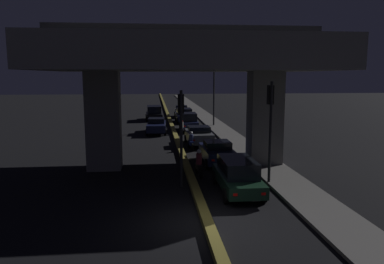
% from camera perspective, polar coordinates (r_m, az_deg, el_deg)
% --- Properties ---
extents(ground_plane, '(200.00, 200.00, 0.00)m').
position_cam_1_polar(ground_plane, '(14.43, 2.32, -13.98)').
color(ground_plane, black).
extents(median_divider, '(0.40, 126.00, 0.26)m').
position_cam_1_polar(median_divider, '(48.52, -3.55, 2.20)').
color(median_divider, olive).
rests_on(median_divider, ground_plane).
extents(sidewalk_right, '(2.24, 126.00, 0.14)m').
position_cam_1_polar(sidewalk_right, '(42.10, 3.55, 1.14)').
color(sidewalk_right, '#5B5956').
rests_on(sidewalk_right, ground_plane).
extents(elevated_overpass, '(16.29, 10.53, 8.46)m').
position_cam_1_polar(elevated_overpass, '(22.40, -0.95, 10.63)').
color(elevated_overpass, gray).
rests_on(elevated_overpass, ground_plane).
extents(traffic_light_left_of_median, '(0.30, 0.49, 4.84)m').
position_cam_1_polar(traffic_light_left_of_median, '(18.38, -1.68, 1.62)').
color(traffic_light_left_of_median, black).
rests_on(traffic_light_left_of_median, ground_plane).
extents(traffic_light_right_of_median, '(0.30, 0.49, 5.26)m').
position_cam_1_polar(traffic_light_right_of_median, '(19.20, 11.84, 2.56)').
color(traffic_light_right_of_median, black).
rests_on(traffic_light_right_of_median, ground_plane).
extents(street_lamp, '(2.12, 0.32, 7.55)m').
position_cam_1_polar(street_lamp, '(40.78, 2.95, 7.12)').
color(street_lamp, '#2D2D30').
rests_on(street_lamp, ground_plane).
extents(car_dark_green_lead, '(1.89, 4.64, 1.64)m').
position_cam_1_polar(car_dark_green_lead, '(18.03, 6.95, -6.49)').
color(car_dark_green_lead, black).
rests_on(car_dark_green_lead, ground_plane).
extents(car_dark_blue_second, '(2.00, 4.16, 1.48)m').
position_cam_1_polar(car_dark_blue_second, '(23.62, 3.83, -3.08)').
color(car_dark_blue_second, '#141938').
rests_on(car_dark_blue_second, ground_plane).
extents(car_grey_third, '(2.11, 4.16, 1.51)m').
position_cam_1_polar(car_grey_third, '(30.15, 1.05, -0.50)').
color(car_grey_third, '#515459').
rests_on(car_grey_third, ground_plane).
extents(car_dark_blue_fourth, '(1.85, 3.95, 1.79)m').
position_cam_1_polar(car_dark_blue_fourth, '(37.95, -0.49, 1.62)').
color(car_dark_blue_fourth, '#141938').
rests_on(car_dark_blue_fourth, ground_plane).
extents(car_dark_blue_fifth, '(2.08, 4.31, 1.66)m').
position_cam_1_polar(car_dark_blue_fifth, '(44.64, -1.20, 2.62)').
color(car_dark_blue_fifth, '#141938').
rests_on(car_dark_blue_fifth, ground_plane).
extents(car_grey_sixth, '(1.98, 4.01, 1.56)m').
position_cam_1_polar(car_grey_sixth, '(50.23, -1.65, 3.19)').
color(car_grey_sixth, '#515459').
rests_on(car_grey_sixth, ground_plane).
extents(car_dark_blue_lead_oncoming, '(2.05, 4.75, 1.46)m').
position_cam_1_polar(car_dark_blue_lead_oncoming, '(36.36, -5.43, 1.01)').
color(car_dark_blue_lead_oncoming, '#141938').
rests_on(car_dark_blue_lead_oncoming, ground_plane).
extents(car_black_second_oncoming, '(2.18, 4.63, 1.79)m').
position_cam_1_polar(car_black_second_oncoming, '(47.04, -5.82, 2.97)').
color(car_black_second_oncoming, black).
rests_on(car_black_second_oncoming, ground_plane).
extents(motorcycle_black_filtering_near, '(0.34, 1.82, 1.52)m').
position_cam_1_polar(motorcycle_black_filtering_near, '(20.78, 1.08, -5.02)').
color(motorcycle_black_filtering_near, black).
rests_on(motorcycle_black_filtering_near, ground_plane).
extents(motorcycle_blue_filtering_mid, '(0.34, 1.79, 1.40)m').
position_cam_1_polar(motorcycle_blue_filtering_mid, '(28.05, -0.12, -1.53)').
color(motorcycle_blue_filtering_mid, black).
rests_on(motorcycle_blue_filtering_mid, ground_plane).
extents(motorcycle_white_filtering_far, '(0.33, 1.78, 1.40)m').
position_cam_1_polar(motorcycle_white_filtering_far, '(35.59, -1.58, 0.63)').
color(motorcycle_white_filtering_far, black).
rests_on(motorcycle_white_filtering_far, ground_plane).
extents(pedestrian_on_sidewalk, '(0.36, 0.36, 1.65)m').
position_cam_1_polar(pedestrian_on_sidewalk, '(24.76, 8.96, -2.15)').
color(pedestrian_on_sidewalk, black).
rests_on(pedestrian_on_sidewalk, sidewalk_right).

